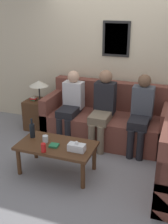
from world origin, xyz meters
TOP-DOWN VIEW (x-y plane):
  - ground_plane at (0.00, 0.00)m, footprint 16.00×16.00m
  - wall_back at (0.00, 1.01)m, footprint 9.00×0.08m
  - couch_main at (0.00, 0.54)m, footprint 2.14×0.90m
  - coffee_table at (-0.38, -0.73)m, footprint 1.08×0.60m
  - side_table_with_lamp at (-1.35, 0.52)m, footprint 0.45×0.44m
  - wine_bottle at (-0.81, -0.64)m, footprint 0.08×0.08m
  - drinking_glass at (-0.56, -0.72)m, footprint 0.08×0.08m
  - book_stack at (-0.39, -0.79)m, footprint 0.13×0.13m
  - soda_can at (-0.45, -0.97)m, footprint 0.07×0.07m
  - tissue_box at (-0.05, -0.80)m, footprint 0.23×0.12m
  - person_left at (-0.61, 0.37)m, footprint 0.34×0.64m
  - person_middle at (-0.02, 0.33)m, footprint 0.34×0.65m
  - person_right at (0.60, 0.35)m, footprint 0.34×0.64m

SIDE VIEW (x-z plane):
  - ground_plane at x=0.00m, z-range 0.00..0.00m
  - couch_main at x=0.00m, z-range -0.15..0.83m
  - side_table_with_lamp at x=-1.35m, z-range -0.13..0.83m
  - coffee_table at x=-0.38m, z-range 0.16..0.60m
  - book_stack at x=-0.39m, z-range 0.44..0.47m
  - drinking_glass at x=-0.56m, z-range 0.44..0.54m
  - tissue_box at x=-0.05m, z-range 0.42..0.57m
  - soda_can at x=-0.45m, z-range 0.44..0.56m
  - wine_bottle at x=-0.81m, z-range 0.40..0.70m
  - person_left at x=-0.61m, z-range 0.06..1.26m
  - person_right at x=0.60m, z-range 0.06..1.30m
  - person_middle at x=-0.02m, z-range 0.06..1.33m
  - wall_back at x=0.00m, z-range 0.00..2.60m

